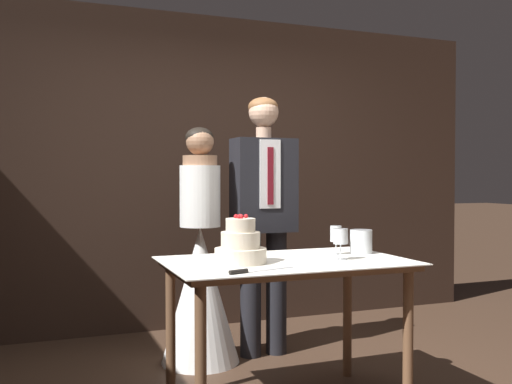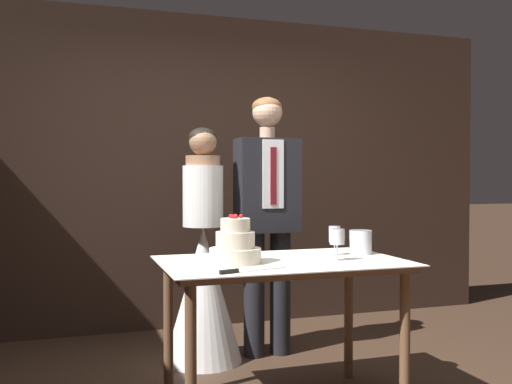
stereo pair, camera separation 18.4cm
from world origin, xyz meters
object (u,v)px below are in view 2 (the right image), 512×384
object	(u,v)px
cake_table	(282,278)
wine_glass_middle	(335,236)
hurricane_candle	(361,243)
tiered_cake	(235,246)
wine_glass_near	(337,238)
bride	(203,276)
cake_knife	(241,271)
groom	(267,209)

from	to	relation	value
cake_table	wine_glass_middle	bearing A→B (deg)	15.67
hurricane_candle	tiered_cake	bearing A→B (deg)	-172.06
cake_table	wine_glass_near	distance (m)	0.38
tiered_cake	bride	distance (m)	1.00
bride	tiered_cake	bearing A→B (deg)	-92.25
cake_knife	tiered_cake	bearing A→B (deg)	63.81
wine_glass_near	hurricane_candle	distance (m)	0.32
bride	cake_table	bearing A→B (deg)	-75.72
tiered_cake	bride	size ratio (longest dim) A/B	0.17
cake_knife	bride	bearing A→B (deg)	70.50
wine_glass_near	hurricane_candle	bearing A→B (deg)	37.76
cake_table	wine_glass_near	bearing A→B (deg)	-19.00
cake_table	cake_knife	world-z (taller)	cake_knife
groom	bride	bearing A→B (deg)	179.95
groom	wine_glass_middle	bearing A→B (deg)	-80.67
tiered_cake	bride	world-z (taller)	bride
tiered_cake	cake_knife	distance (m)	0.31
tiered_cake	wine_glass_middle	world-z (taller)	tiered_cake
wine_glass_near	bride	world-z (taller)	bride
cake_knife	groom	world-z (taller)	groom
cake_knife	wine_glass_middle	xyz separation A→B (m)	(0.70, 0.42, 0.11)
wine_glass_near	hurricane_candle	world-z (taller)	wine_glass_near
hurricane_candle	cake_table	bearing A→B (deg)	-170.04
tiered_cake	hurricane_candle	distance (m)	0.82
bride	groom	world-z (taller)	groom
cake_table	wine_glass_near	xyz separation A→B (m)	(0.29, -0.10, 0.23)
cake_table	bride	size ratio (longest dim) A/B	0.82
wine_glass_middle	hurricane_candle	xyz separation A→B (m)	(0.17, -0.01, -0.05)
tiered_cake	wine_glass_middle	distance (m)	0.66
hurricane_candle	bride	size ratio (longest dim) A/B	0.09
cake_table	tiered_cake	distance (m)	0.33
groom	cake_knife	bearing A→B (deg)	-114.54
wine_glass_middle	groom	size ratio (longest dim) A/B	0.09
cake_knife	wine_glass_near	distance (m)	0.67
hurricane_candle	groom	size ratio (longest dim) A/B	0.08
tiered_cake	hurricane_candle	size ratio (longest dim) A/B	1.94
wine_glass_near	groom	xyz separation A→B (m)	(-0.05, 1.02, 0.11)
wine_glass_near	cake_table	bearing A→B (deg)	161.00
cake_table	cake_knife	size ratio (longest dim) A/B	3.57
wine_glass_middle	bride	distance (m)	1.08
cake_table	hurricane_candle	bearing A→B (deg)	9.96
tiered_cake	hurricane_candle	xyz separation A→B (m)	(0.81, 0.11, -0.03)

